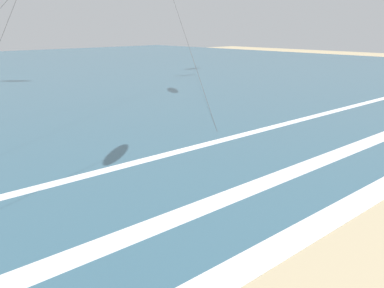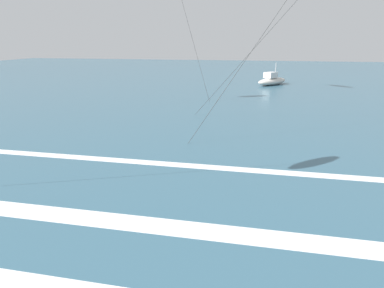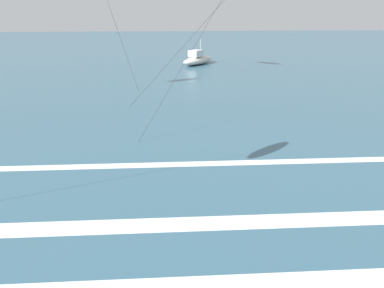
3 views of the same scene
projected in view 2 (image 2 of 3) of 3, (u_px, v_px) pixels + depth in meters
name	position (u px, v px, depth m)	size (l,w,h in m)	color
ocean_surface	(256.00, 78.00, 48.22)	(140.00, 90.00, 0.01)	#386075
wave_foam_mid_break	(211.00, 232.00, 9.57)	(59.03, 0.89, 0.01)	white
wave_foam_outer_break	(276.00, 172.00, 13.90)	(58.20, 0.56, 0.01)	white
offshore_boat	(272.00, 80.00, 41.00)	(4.45, 5.19, 2.70)	beige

